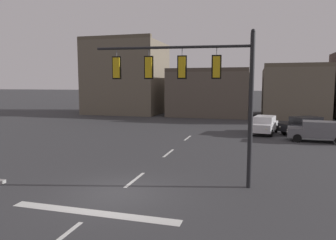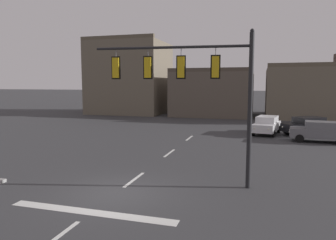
% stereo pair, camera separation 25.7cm
% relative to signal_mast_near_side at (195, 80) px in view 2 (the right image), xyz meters
% --- Properties ---
extents(ground_plane, '(400.00, 400.00, 0.00)m').
position_rel_signal_mast_near_side_xyz_m(ground_plane, '(-2.86, -2.07, -4.71)').
color(ground_plane, '#353538').
extents(stop_bar_paint, '(6.40, 0.50, 0.01)m').
position_rel_signal_mast_near_side_xyz_m(stop_bar_paint, '(-2.86, -4.07, -4.70)').
color(stop_bar_paint, silver).
rests_on(stop_bar_paint, ground).
extents(lane_centreline, '(0.16, 26.40, 0.01)m').
position_rel_signal_mast_near_side_xyz_m(lane_centreline, '(-2.86, -0.07, -4.70)').
color(lane_centreline, silver).
rests_on(lane_centreline, ground).
extents(signal_mast_near_side, '(6.89, 0.87, 6.80)m').
position_rel_signal_mast_near_side_xyz_m(signal_mast_near_side, '(0.00, 0.00, 0.00)').
color(signal_mast_near_side, black).
rests_on(signal_mast_near_side, ground).
extents(car_lot_nearside, '(4.58, 2.26, 1.61)m').
position_rel_signal_mast_near_side_xyz_m(car_lot_nearside, '(7.33, 13.07, -3.85)').
color(car_lot_nearside, slate).
rests_on(car_lot_nearside, ground).
extents(car_lot_middle, '(4.61, 4.06, 1.61)m').
position_rel_signal_mast_near_side_xyz_m(car_lot_middle, '(6.82, 16.41, -3.85)').
color(car_lot_middle, black).
rests_on(car_lot_middle, ground).
extents(car_lot_farside, '(2.64, 4.67, 1.61)m').
position_rel_signal_mast_near_side_xyz_m(car_lot_farside, '(3.36, 15.99, -3.85)').
color(car_lot_farside, silver).
rests_on(car_lot_farside, ground).
extents(building_row, '(43.68, 12.37, 11.19)m').
position_rel_signal_mast_near_side_xyz_m(building_row, '(-1.84, 32.03, -0.47)').
color(building_row, '#665B4C').
rests_on(building_row, ground).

